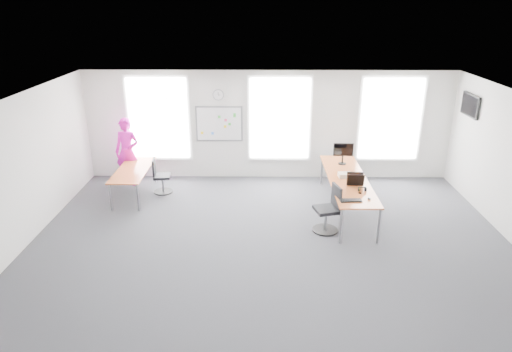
{
  "coord_description": "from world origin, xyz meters",
  "views": [
    {
      "loc": [
        -0.19,
        -8.14,
        4.72
      ],
      "look_at": [
        -0.31,
        1.2,
        1.1
      ],
      "focal_mm": 32.0,
      "sensor_mm": 36.0,
      "label": 1
    }
  ],
  "objects_px": {
    "chair_right": "(329,211)",
    "keyboard": "(351,201)",
    "chair_left": "(160,178)",
    "person": "(127,152)",
    "desk_left": "(133,172)",
    "desk_right": "(347,180)",
    "headphones": "(362,189)",
    "monitor": "(343,152)"
  },
  "relations": [
    {
      "from": "desk_left",
      "to": "person",
      "type": "distance_m",
      "value": 0.89
    },
    {
      "from": "desk_right",
      "to": "keyboard",
      "type": "relative_size",
      "value": 7.42
    },
    {
      "from": "headphones",
      "to": "monitor",
      "type": "relative_size",
      "value": 0.33
    },
    {
      "from": "keyboard",
      "to": "person",
      "type": "bearing_deg",
      "value": 145.56
    },
    {
      "from": "keyboard",
      "to": "headphones",
      "type": "bearing_deg",
      "value": 50.74
    },
    {
      "from": "desk_right",
      "to": "desk_left",
      "type": "height_order",
      "value": "desk_right"
    },
    {
      "from": "chair_right",
      "to": "keyboard",
      "type": "height_order",
      "value": "chair_right"
    },
    {
      "from": "chair_right",
      "to": "keyboard",
      "type": "distance_m",
      "value": 0.59
    },
    {
      "from": "desk_left",
      "to": "chair_left",
      "type": "relative_size",
      "value": 2.11
    },
    {
      "from": "desk_left",
      "to": "chair_right",
      "type": "relative_size",
      "value": 1.86
    },
    {
      "from": "person",
      "to": "headphones",
      "type": "bearing_deg",
      "value": -11.83
    },
    {
      "from": "chair_left",
      "to": "person",
      "type": "height_order",
      "value": "person"
    },
    {
      "from": "desk_left",
      "to": "headphones",
      "type": "bearing_deg",
      "value": -16.18
    },
    {
      "from": "desk_right",
      "to": "desk_left",
      "type": "distance_m",
      "value": 5.34
    },
    {
      "from": "monitor",
      "to": "desk_left",
      "type": "bearing_deg",
      "value": -175.94
    },
    {
      "from": "desk_right",
      "to": "headphones",
      "type": "bearing_deg",
      "value": -77.37
    },
    {
      "from": "chair_left",
      "to": "person",
      "type": "distance_m",
      "value": 1.23
    },
    {
      "from": "chair_right",
      "to": "keyboard",
      "type": "xyz_separation_m",
      "value": [
        0.4,
        -0.24,
        0.37
      ]
    },
    {
      "from": "desk_left",
      "to": "headphones",
      "type": "height_order",
      "value": "headphones"
    },
    {
      "from": "desk_left",
      "to": "chair_left",
      "type": "xyz_separation_m",
      "value": [
        0.63,
        0.21,
        -0.25
      ]
    },
    {
      "from": "chair_left",
      "to": "headphones",
      "type": "height_order",
      "value": "chair_left"
    },
    {
      "from": "headphones",
      "to": "desk_left",
      "type": "bearing_deg",
      "value": 151.85
    },
    {
      "from": "chair_left",
      "to": "keyboard",
      "type": "relative_size",
      "value": 2.04
    },
    {
      "from": "chair_right",
      "to": "desk_right",
      "type": "bearing_deg",
      "value": 137.65
    },
    {
      "from": "headphones",
      "to": "keyboard",
      "type": "bearing_deg",
      "value": -134.67
    },
    {
      "from": "desk_left",
      "to": "headphones",
      "type": "relative_size",
      "value": 10.77
    },
    {
      "from": "desk_left",
      "to": "chair_right",
      "type": "distance_m",
      "value": 5.08
    },
    {
      "from": "desk_right",
      "to": "keyboard",
      "type": "distance_m",
      "value": 1.32
    },
    {
      "from": "keyboard",
      "to": "headphones",
      "type": "height_order",
      "value": "headphones"
    },
    {
      "from": "chair_right",
      "to": "person",
      "type": "relative_size",
      "value": 0.57
    },
    {
      "from": "person",
      "to": "desk_left",
      "type": "bearing_deg",
      "value": -56.59
    },
    {
      "from": "desk_right",
      "to": "headphones",
      "type": "relative_size",
      "value": 18.52
    },
    {
      "from": "chair_left",
      "to": "person",
      "type": "xyz_separation_m",
      "value": [
        -0.96,
        0.57,
        0.52
      ]
    },
    {
      "from": "desk_left",
      "to": "headphones",
      "type": "distance_m",
      "value": 5.68
    },
    {
      "from": "person",
      "to": "monitor",
      "type": "bearing_deg",
      "value": 4.3
    },
    {
      "from": "desk_left",
      "to": "keyboard",
      "type": "height_order",
      "value": "keyboard"
    },
    {
      "from": "chair_left",
      "to": "headphones",
      "type": "distance_m",
      "value": 5.17
    },
    {
      "from": "keyboard",
      "to": "monitor",
      "type": "height_order",
      "value": "monitor"
    },
    {
      "from": "chair_right",
      "to": "monitor",
      "type": "relative_size",
      "value": 1.9
    },
    {
      "from": "person",
      "to": "monitor",
      "type": "height_order",
      "value": "person"
    },
    {
      "from": "headphones",
      "to": "chair_left",
      "type": "bearing_deg",
      "value": 147.64
    },
    {
      "from": "chair_right",
      "to": "chair_left",
      "type": "xyz_separation_m",
      "value": [
        -4.09,
        2.07,
        -0.06
      ]
    }
  ]
}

